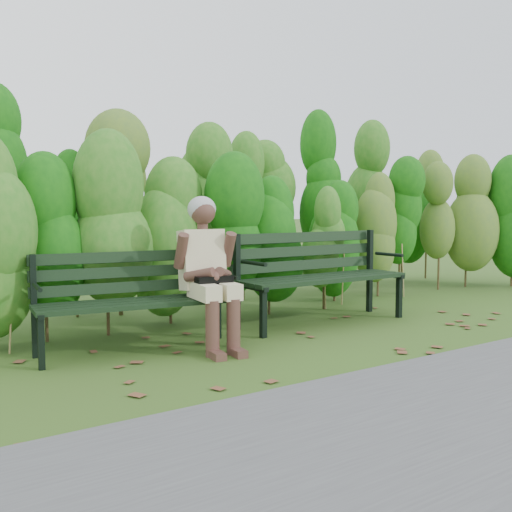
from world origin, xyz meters
TOP-DOWN VIEW (x-y plane):
  - ground at (0.00, 0.00)m, footprint 80.00×80.00m
  - hedge_band at (0.00, 1.86)m, footprint 11.04×1.67m
  - leaf_litter at (-0.01, -0.13)m, footprint 5.87×2.28m
  - bench_left at (-1.03, 0.60)m, footprint 1.69×0.75m
  - bench_right at (0.98, 0.68)m, footprint 1.86×0.62m
  - seated_woman at (-0.49, 0.35)m, footprint 0.54×0.79m

SIDE VIEW (x-z plane):
  - ground at x=0.00m, z-range 0.00..0.00m
  - leaf_litter at x=-0.01m, z-range 0.00..0.01m
  - bench_left at x=-1.03m, z-range 0.07..0.89m
  - bench_right at x=0.98m, z-range 0.08..1.01m
  - seated_woman at x=-0.49m, z-range 0.07..1.35m
  - hedge_band at x=0.00m, z-range 0.05..2.47m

